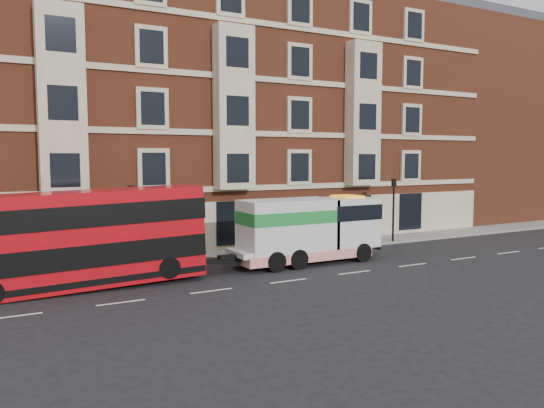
{
  "coord_description": "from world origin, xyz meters",
  "views": [
    {
      "loc": [
        -12.71,
        -21.81,
        6.01
      ],
      "look_at": [
        1.26,
        4.0,
        3.38
      ],
      "focal_mm": 35.0,
      "sensor_mm": 36.0,
      "label": 1
    }
  ],
  "objects": [
    {
      "name": "ground",
      "position": [
        0.0,
        0.0,
        0.0
      ],
      "size": [
        120.0,
        120.0,
        0.0
      ],
      "primitive_type": "plane",
      "color": "black",
      "rests_on": "ground"
    },
    {
      "name": "sidewalk",
      "position": [
        0.0,
        7.5,
        0.07
      ],
      "size": [
        90.0,
        3.0,
        0.15
      ],
      "primitive_type": "cube",
      "color": "slate",
      "rests_on": "ground"
    },
    {
      "name": "victorian_terrace",
      "position": [
        0.5,
        15.0,
        10.07
      ],
      "size": [
        45.0,
        12.0,
        20.4
      ],
      "color": "brown",
      "rests_on": "ground"
    },
    {
      "name": "filler_east",
      "position": [
        32.0,
        14.0,
        9.43
      ],
      "size": [
        18.0,
        10.0,
        19.0
      ],
      "color": "brown",
      "rests_on": "ground"
    },
    {
      "name": "lamp_post_west",
      "position": [
        -6.0,
        6.2,
        2.68
      ],
      "size": [
        0.35,
        0.15,
        4.35
      ],
      "color": "black",
      "rests_on": "sidewalk"
    },
    {
      "name": "lamp_post_east",
      "position": [
        12.0,
        6.2,
        2.68
      ],
      "size": [
        0.35,
        0.15,
        4.35
      ],
      "color": "black",
      "rests_on": "sidewalk"
    },
    {
      "name": "double_decker_bus",
      "position": [
        -9.0,
        3.21,
        2.36
      ],
      "size": [
        11.0,
        2.53,
        4.45
      ],
      "color": "#AF0911",
      "rests_on": "ground"
    },
    {
      "name": "tow_truck",
      "position": [
        3.06,
        3.21,
        1.95
      ],
      "size": [
        8.81,
        2.6,
        3.67
      ],
      "color": "silver",
      "rests_on": "ground"
    },
    {
      "name": "pedestrian",
      "position": [
        -12.02,
        6.15,
        0.91
      ],
      "size": [
        0.58,
        0.41,
        1.52
      ],
      "primitive_type": "imported",
      "rotation": [
        0.0,
        0.0,
        0.08
      ],
      "color": "black",
      "rests_on": "sidewalk"
    }
  ]
}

